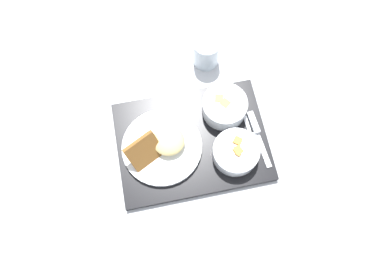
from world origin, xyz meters
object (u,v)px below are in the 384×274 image
at_px(knife, 255,128).
at_px(spoon, 250,133).
at_px(bowl_soup, 224,106).
at_px(plate_main, 162,146).
at_px(bowl_salad, 236,152).
at_px(glass_water, 206,53).

distance_m(knife, spoon, 0.02).
relative_size(bowl_soup, plate_main, 0.57).
height_order(bowl_salad, glass_water, glass_water).
height_order(spoon, glass_water, glass_water).
relative_size(plate_main, glass_water, 2.40).
bearing_deg(plate_main, bowl_soup, -151.62).
bearing_deg(bowl_soup, knife, 142.64).
relative_size(bowl_salad, spoon, 0.77).
bearing_deg(bowl_salad, glass_water, -80.97).
height_order(bowl_soup, spoon, bowl_soup).
relative_size(bowl_salad, bowl_soup, 1.00).
height_order(bowl_soup, knife, bowl_soup).
distance_m(plate_main, spoon, 0.24).
height_order(bowl_salad, bowl_soup, bowl_soup).
height_order(knife, glass_water, glass_water).
relative_size(bowl_soup, spoon, 0.77).
height_order(bowl_soup, plate_main, plate_main).
xyz_separation_m(bowl_soup, glass_water, (0.03, -0.18, -0.01)).
bearing_deg(knife, bowl_salad, -54.70).
xyz_separation_m(knife, spoon, (0.02, 0.01, -0.00)).
relative_size(bowl_soup, knife, 0.76).
relative_size(spoon, glass_water, 1.78).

